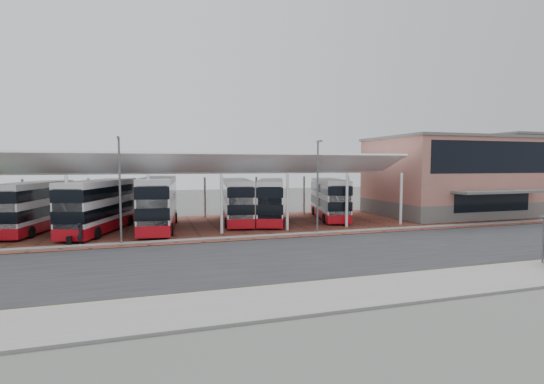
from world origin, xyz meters
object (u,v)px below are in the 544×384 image
(bus_0, at_px, (36,207))
(bus_5, at_px, (329,199))
(bus_2, at_px, (159,203))
(pedestrian, at_px, (80,234))
(bus_4, at_px, (271,201))
(bus_3, at_px, (237,201))
(bus_1, at_px, (100,206))
(terminal, at_px, (453,176))

(bus_0, xyz_separation_m, bus_5, (28.62, -0.17, -0.03))
(bus_2, xyz_separation_m, pedestrian, (-5.75, -5.73, -1.57))
(bus_0, distance_m, bus_4, 21.71)
(bus_0, xyz_separation_m, bus_3, (18.25, -0.01, 0.02))
(bus_2, distance_m, bus_5, 18.19)
(bus_0, xyz_separation_m, bus_2, (10.52, -1.94, 0.19))
(bus_5, bearing_deg, bus_2, -160.55)
(bus_3, height_order, pedestrian, bus_3)
(bus_2, height_order, bus_4, bus_2)
(bus_0, height_order, bus_4, bus_0)
(bus_1, bearing_deg, bus_0, 178.69)
(pedestrian, bearing_deg, bus_5, -96.09)
(terminal, relative_size, bus_2, 1.55)
(bus_0, height_order, bus_3, bus_3)
(terminal, height_order, bus_1, terminal)
(terminal, relative_size, bus_0, 1.67)
(bus_3, distance_m, pedestrian, 15.57)
(terminal, bearing_deg, bus_0, 179.21)
(bus_3, bearing_deg, bus_2, -158.44)
(bus_1, relative_size, bus_2, 0.96)
(bus_0, relative_size, bus_3, 1.00)
(bus_4, bearing_deg, pedestrian, -139.95)
(bus_5, bearing_deg, terminal, 12.29)
(bus_1, xyz_separation_m, bus_4, (16.14, 1.14, -0.09))
(bus_4, relative_size, bus_5, 1.00)
(bus_3, bearing_deg, terminal, 6.19)
(bus_3, bearing_deg, bus_4, -5.21)
(terminal, bearing_deg, bus_1, -178.09)
(pedestrian, bearing_deg, bus_0, 8.34)
(bus_0, height_order, bus_5, bus_0)
(bus_1, relative_size, pedestrian, 7.00)
(terminal, bearing_deg, bus_3, 178.68)
(bus_0, relative_size, bus_4, 1.01)
(bus_3, relative_size, bus_5, 1.02)
(bus_2, bearing_deg, terminal, 8.13)
(bus_2, relative_size, bus_4, 1.09)
(terminal, relative_size, bus_5, 1.69)
(bus_0, distance_m, pedestrian, 9.13)
(bus_4, bearing_deg, terminal, 18.35)
(bus_1, distance_m, bus_4, 16.19)
(bus_0, height_order, bus_1, bus_1)
(bus_5, xyz_separation_m, pedestrian, (-23.86, -7.49, -1.35))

